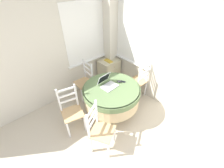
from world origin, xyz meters
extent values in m
cube|color=beige|center=(0.02, 2.86, 1.27)|extent=(4.44, 0.06, 2.55)
cube|color=white|center=(1.41, 2.82, 1.49)|extent=(1.10, 0.01, 1.42)
cube|color=white|center=(1.41, 2.79, 0.77)|extent=(1.18, 0.07, 0.02)
cube|color=beige|center=(2.27, 0.51, 1.27)|extent=(0.06, 4.63, 2.55)
cube|color=white|center=(2.24, 2.00, 1.49)|extent=(0.01, 1.10, 1.42)
cube|color=white|center=(2.21, 2.00, 0.77)|extent=(0.07, 1.18, 0.02)
cube|color=beige|center=(2.10, 2.69, 1.27)|extent=(0.28, 0.28, 2.55)
cylinder|color=#4C3D2D|center=(1.12, 1.56, 0.01)|extent=(0.36, 0.36, 0.03)
cylinder|color=#4C3D2D|center=(1.12, 1.56, 0.37)|extent=(0.11, 0.11, 0.68)
cylinder|color=#CCB284|center=(1.12, 1.56, 0.51)|extent=(1.20, 1.20, 0.40)
cylinder|color=#607A4C|center=(1.12, 1.56, 0.65)|extent=(1.23, 1.23, 0.12)
cylinder|color=#607A4C|center=(1.12, 1.56, 0.72)|extent=(1.17, 1.17, 0.02)
cube|color=silver|center=(1.11, 1.61, 0.74)|extent=(0.34, 0.27, 0.02)
cube|color=silver|center=(1.11, 1.62, 0.75)|extent=(0.30, 0.16, 0.00)
cube|color=silver|center=(1.10, 1.78, 0.86)|extent=(0.34, 0.12, 0.23)
cube|color=black|center=(1.10, 1.77, 0.87)|extent=(0.30, 0.10, 0.20)
ellipsoid|color=black|center=(1.37, 1.58, 0.76)|extent=(0.06, 0.10, 0.05)
cube|color=black|center=(1.44, 1.54, 0.74)|extent=(0.10, 0.13, 0.01)
cube|color=black|center=(1.44, 1.54, 0.74)|extent=(0.08, 0.10, 0.00)
cube|color=tan|center=(0.98, 2.44, 0.45)|extent=(0.40, 0.41, 0.02)
cube|color=white|center=(0.82, 2.62, 0.22)|extent=(0.04, 0.04, 0.44)
cube|color=white|center=(0.80, 2.28, 0.22)|extent=(0.04, 0.04, 0.44)
cube|color=white|center=(1.15, 2.61, 0.22)|extent=(0.04, 0.04, 0.44)
cube|color=white|center=(1.14, 2.27, 0.22)|extent=(0.04, 0.04, 0.44)
cube|color=white|center=(1.15, 2.61, 0.73)|extent=(0.03, 0.03, 0.53)
cube|color=white|center=(1.14, 2.27, 0.73)|extent=(0.03, 0.03, 0.53)
cube|color=white|center=(1.14, 2.44, 0.93)|extent=(0.04, 0.34, 0.04)
cube|color=white|center=(1.14, 2.44, 0.79)|extent=(0.04, 0.34, 0.04)
cube|color=white|center=(1.14, 2.44, 0.65)|extent=(0.04, 0.34, 0.04)
cube|color=tan|center=(2.02, 1.58, 0.45)|extent=(0.40, 0.39, 0.02)
cube|color=white|center=(2.19, 1.74, 0.22)|extent=(0.03, 0.03, 0.44)
cube|color=white|center=(1.85, 1.75, 0.22)|extent=(0.03, 0.03, 0.44)
cube|color=white|center=(2.19, 1.41, 0.22)|extent=(0.03, 0.03, 0.44)
cube|color=white|center=(1.85, 1.41, 0.22)|extent=(0.03, 0.03, 0.44)
cube|color=white|center=(2.19, 1.41, 0.73)|extent=(0.03, 0.03, 0.53)
cube|color=white|center=(1.85, 1.41, 0.73)|extent=(0.03, 0.03, 0.53)
cube|color=white|center=(2.02, 1.41, 0.93)|extent=(0.34, 0.03, 0.04)
cube|color=white|center=(2.02, 1.41, 0.79)|extent=(0.34, 0.03, 0.04)
cube|color=white|center=(2.02, 1.41, 0.65)|extent=(0.34, 0.03, 0.04)
cube|color=tan|center=(0.42, 1.02, 0.45)|extent=(0.53, 0.53, 0.02)
cube|color=white|center=(0.35, 0.79, 0.22)|extent=(0.05, 0.05, 0.44)
cube|color=white|center=(0.65, 0.95, 0.22)|extent=(0.05, 0.05, 0.44)
cube|color=white|center=(0.19, 1.08, 0.22)|extent=(0.05, 0.05, 0.44)
cube|color=white|center=(0.48, 1.24, 0.22)|extent=(0.05, 0.05, 0.44)
cube|color=white|center=(0.19, 1.08, 0.73)|extent=(0.04, 0.04, 0.53)
cube|color=white|center=(0.48, 1.24, 0.73)|extent=(0.04, 0.04, 0.53)
cube|color=white|center=(0.33, 1.16, 0.93)|extent=(0.31, 0.18, 0.04)
cube|color=white|center=(0.33, 1.16, 0.79)|extent=(0.31, 0.18, 0.04)
cube|color=white|center=(0.33, 1.16, 0.65)|extent=(0.31, 0.18, 0.04)
cube|color=tan|center=(0.25, 1.74, 0.45)|extent=(0.47, 0.47, 0.02)
cube|color=white|center=(0.04, 1.62, 0.22)|extent=(0.04, 0.04, 0.44)
cube|color=white|center=(0.37, 1.54, 0.22)|extent=(0.04, 0.04, 0.44)
cube|color=white|center=(0.12, 1.94, 0.22)|extent=(0.04, 0.04, 0.44)
cube|color=white|center=(0.45, 1.86, 0.22)|extent=(0.04, 0.04, 0.44)
cube|color=white|center=(0.12, 1.94, 0.73)|extent=(0.04, 0.04, 0.53)
cube|color=white|center=(0.45, 1.86, 0.73)|extent=(0.04, 0.04, 0.53)
cube|color=white|center=(0.29, 1.90, 0.93)|extent=(0.33, 0.10, 0.04)
cube|color=white|center=(0.29, 1.90, 0.79)|extent=(0.33, 0.10, 0.04)
cube|color=white|center=(0.29, 1.90, 0.65)|extent=(0.33, 0.10, 0.04)
cube|color=beige|center=(1.94, 2.57, 0.34)|extent=(0.54, 0.44, 0.67)
cube|color=beige|center=(1.94, 2.57, 0.68)|extent=(0.56, 0.46, 0.02)
cube|color=beige|center=(1.94, 2.35, 0.56)|extent=(0.47, 0.01, 0.19)
sphere|color=olive|center=(1.94, 2.34, 0.56)|extent=(0.02, 0.02, 0.02)
cube|color=beige|center=(1.94, 2.35, 0.34)|extent=(0.47, 0.01, 0.19)
sphere|color=olive|center=(1.94, 2.34, 0.34)|extent=(0.02, 0.02, 0.02)
cube|color=beige|center=(1.94, 2.35, 0.11)|extent=(0.47, 0.01, 0.19)
sphere|color=olive|center=(1.94, 2.34, 0.11)|extent=(0.02, 0.02, 0.02)
cube|color=gold|center=(1.88, 2.53, 0.70)|extent=(0.12, 0.25, 0.02)
camera|label=1|loc=(-0.52, -0.26, 2.68)|focal=24.00mm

